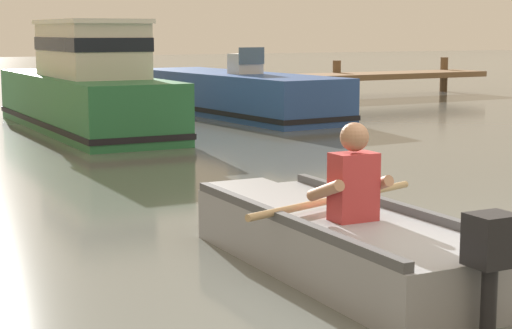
{
  "coord_description": "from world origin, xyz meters",
  "views": [
    {
      "loc": [
        -4.47,
        -4.33,
        1.86
      ],
      "look_at": [
        -0.36,
        2.98,
        0.55
      ],
      "focal_mm": 59.78,
      "sensor_mm": 36.0,
      "label": 1
    }
  ],
  "objects": [
    {
      "name": "moored_boat_green",
      "position": [
        0.6,
        11.26,
        0.78
      ],
      "size": [
        2.0,
        6.74,
        2.08
      ],
      "color": "#287042",
      "rests_on": "ground"
    },
    {
      "name": "rowboat_with_person",
      "position": [
        -0.71,
        1.05,
        0.25
      ],
      "size": [
        1.94,
        3.71,
        1.19
      ],
      "color": "gray",
      "rests_on": "ground"
    },
    {
      "name": "ground_plane",
      "position": [
        0.0,
        0.0,
        0.0
      ],
      "size": [
        120.0,
        120.0,
        0.0
      ],
      "primitive_type": "plane",
      "color": "slate"
    },
    {
      "name": "moored_boat_blue",
      "position": [
        4.5,
        12.63,
        0.45
      ],
      "size": [
        2.19,
        6.82,
        1.53
      ],
      "color": "#2D519E",
      "rests_on": "ground"
    },
    {
      "name": "wooden_dock",
      "position": [
        7.7,
        15.46,
        0.6
      ],
      "size": [
        13.04,
        1.64,
        1.2
      ],
      "color": "brown",
      "rests_on": "ground"
    }
  ]
}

